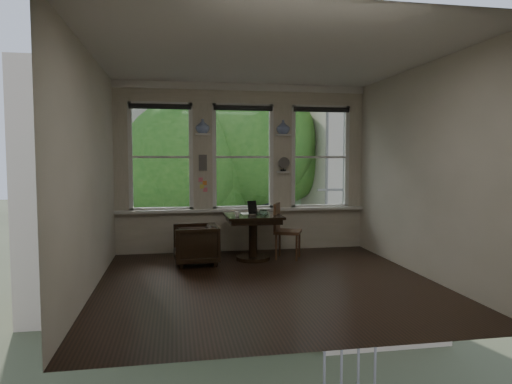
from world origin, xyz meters
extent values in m
plane|color=black|center=(0.00, 0.00, 0.00)|extent=(4.50, 4.50, 0.00)
plane|color=silver|center=(0.00, 0.00, 3.00)|extent=(4.50, 4.50, 0.00)
plane|color=beige|center=(0.00, 2.25, 1.50)|extent=(4.50, 0.00, 4.50)
plane|color=beige|center=(0.00, -2.25, 1.50)|extent=(4.50, 0.00, 4.50)
plane|color=beige|center=(-2.25, 0.00, 1.50)|extent=(0.00, 4.50, 4.50)
plane|color=beige|center=(2.25, 0.00, 1.50)|extent=(0.00, 4.50, 4.50)
cube|color=white|center=(-0.72, 2.15, 2.10)|extent=(0.26, 0.16, 0.03)
cube|color=white|center=(0.72, 2.15, 2.10)|extent=(0.26, 0.16, 0.03)
cube|color=#59544F|center=(-0.72, 2.18, 1.60)|extent=(0.14, 0.06, 0.28)
imported|color=white|center=(-0.72, 2.15, 2.24)|extent=(0.24, 0.24, 0.25)
imported|color=white|center=(0.72, 2.15, 2.24)|extent=(0.24, 0.24, 0.25)
imported|color=black|center=(-0.90, 1.25, 0.32)|extent=(0.73, 0.71, 0.63)
cube|color=maroon|center=(-0.90, 1.25, 0.45)|extent=(0.45, 0.45, 0.06)
imported|color=black|center=(0.15, 1.42, 0.76)|extent=(0.35, 0.32, 0.02)
imported|color=white|center=(-0.24, 1.23, 0.79)|extent=(0.12, 0.12, 0.09)
imported|color=white|center=(0.17, 1.16, 0.80)|extent=(0.15, 0.15, 0.11)
cube|color=black|center=(0.05, 1.53, 0.86)|extent=(0.18, 0.12, 0.22)
cube|color=silver|center=(-0.02, 1.60, 0.75)|extent=(0.23, 0.31, 0.00)
camera|label=1|loc=(-1.21, -5.94, 1.67)|focal=32.00mm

